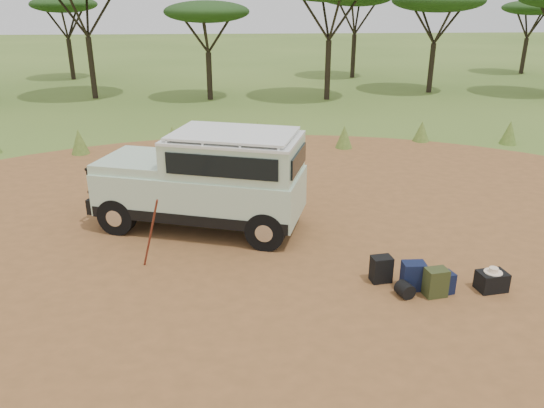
{
  "coord_description": "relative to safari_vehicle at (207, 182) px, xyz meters",
  "views": [
    {
      "loc": [
        -0.82,
        -9.38,
        4.95
      ],
      "look_at": [
        -0.09,
        0.66,
        1.0
      ],
      "focal_mm": 35.0,
      "sensor_mm": 36.0,
      "label": 1
    }
  ],
  "objects": [
    {
      "name": "stuff_sack",
      "position": [
        3.56,
        -3.3,
        -0.96
      ],
      "size": [
        0.35,
        0.35,
        0.28
      ],
      "primitive_type": "cylinder",
      "rotation": [
        1.57,
        0.0,
        0.31
      ],
      "color": "black",
      "rests_on": "ground"
    },
    {
      "name": "backpack_navy",
      "position": [
        3.78,
        -3.04,
        -0.83
      ],
      "size": [
        0.41,
        0.29,
        0.53
      ],
      "primitive_type": "cube",
      "rotation": [
        0.0,
        0.0,
        -0.02
      ],
      "color": "#131C3D",
      "rests_on": "ground"
    },
    {
      "name": "backpack_black",
      "position": [
        3.28,
        -2.73,
        -0.84
      ],
      "size": [
        0.4,
        0.32,
        0.5
      ],
      "primitive_type": "cube",
      "rotation": [
        0.0,
        0.0,
        0.14
      ],
      "color": "black",
      "rests_on": "ground"
    },
    {
      "name": "dirt_clearing",
      "position": [
        1.45,
        -1.86,
        -1.09
      ],
      "size": [
        23.0,
        23.0,
        0.01
      ],
      "primitive_type": "cylinder",
      "color": "#965C31",
      "rests_on": "ground"
    },
    {
      "name": "walking_staff",
      "position": [
        -1.0,
        -1.97,
        -0.33
      ],
      "size": [
        0.47,
        0.45,
        1.53
      ],
      "primitive_type": "cylinder",
      "rotation": [
        0.36,
        0.0,
        0.8
      ],
      "color": "maroon",
      "rests_on": "ground"
    },
    {
      "name": "duffel_navy",
      "position": [
        4.28,
        -3.23,
        -0.9
      ],
      "size": [
        0.41,
        0.34,
        0.4
      ],
      "primitive_type": "cube",
      "rotation": [
        0.0,
        0.0,
        0.25
      ],
      "color": "#131C3D",
      "rests_on": "ground"
    },
    {
      "name": "ground",
      "position": [
        1.45,
        -1.86,
        -1.1
      ],
      "size": [
        140.0,
        140.0,
        0.0
      ],
      "primitive_type": "plane",
      "color": "#4C6D26",
      "rests_on": "ground"
    },
    {
      "name": "grass_fringe",
      "position": [
        1.57,
        6.81,
        -0.69
      ],
      "size": [
        36.6,
        1.6,
        0.9
      ],
      "color": "#4C6D26",
      "rests_on": "ground"
    },
    {
      "name": "safari_hat",
      "position": [
        5.18,
        -3.19,
        -0.7
      ],
      "size": [
        0.32,
        0.32,
        0.09
      ],
      "color": "beige",
      "rests_on": "hard_case"
    },
    {
      "name": "hard_case",
      "position": [
        5.18,
        -3.19,
        -0.92
      ],
      "size": [
        0.55,
        0.43,
        0.36
      ],
      "primitive_type": "cube",
      "rotation": [
        0.0,
        0.0,
        0.14
      ],
      "color": "black",
      "rests_on": "ground"
    },
    {
      "name": "backpack_olive",
      "position": [
        4.1,
        -3.31,
        -0.83
      ],
      "size": [
        0.42,
        0.33,
        0.53
      ],
      "primitive_type": "cube",
      "rotation": [
        0.0,
        0.0,
        0.16
      ],
      "color": "#333C1B",
      "rests_on": "ground"
    },
    {
      "name": "safari_vehicle",
      "position": [
        0.0,
        0.0,
        0.0
      ],
      "size": [
        4.96,
        3.14,
        2.27
      ],
      "rotation": [
        0.0,
        0.0,
        -0.31
      ],
      "color": "#BAD8B8",
      "rests_on": "ground"
    }
  ]
}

